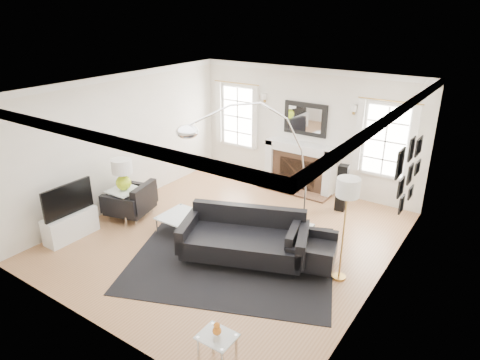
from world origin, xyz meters
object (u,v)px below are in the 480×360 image
Objects in this scene: fireplace at (299,167)px; armchair_left at (132,201)px; coffee_table at (182,217)px; armchair_right at (309,251)px; gourd_lamp at (122,172)px; arc_floor_lamp at (249,168)px; sofa at (245,238)px.

fireplace is 3.89m from armchair_left.
fireplace is 1.58× the size of armchair_left.
armchair_left is at bearing -176.02° from coffee_table.
armchair_right is 3.94m from gourd_lamp.
fireplace is 2.63× the size of gourd_lamp.
gourd_lamp is at bearing -166.16° from arc_floor_lamp.
arc_floor_lamp is at bearing -82.57° from fireplace.
armchair_right is 2.54m from coffee_table.
armchair_left is at bearing 63.67° from gourd_lamp.
gourd_lamp is (-1.33, -0.21, 0.69)m from coffee_table.
arc_floor_lamp is at bearing 172.58° from armchair_right.
sofa is 2.76m from armchair_left.
arc_floor_lamp reaches higher than armchair_left.
fireplace is at bearing 74.51° from coffee_table.
gourd_lamp is 0.24× the size of arc_floor_lamp.
coffee_table is (-2.53, -0.25, -0.01)m from armchair_right.
armchair_left is 0.67m from gourd_lamp.
arc_floor_lamp reaches higher than sofa.
fireplace is 0.63× the size of arc_floor_lamp.
armchair_right is 1.73m from arc_floor_lamp.
sofa is 3.59× the size of gourd_lamp.
sofa is 2.15× the size of armchair_left.
arc_floor_lamp is at bearing 117.02° from sofa.
sofa is 2.28× the size of armchair_right.
armchair_left is at bearing -168.49° from arc_floor_lamp.
arc_floor_lamp reaches higher than coffee_table.
sofa is 1.49m from coffee_table.
fireplace reaches higher than coffee_table.
armchair_right is (1.04, 0.34, -0.06)m from sofa.
armchair_left reaches higher than armchair_right.
coffee_table is (1.27, 0.09, -0.03)m from armchair_left.
armchair_right is at bearing 6.81° from gourd_lamp.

